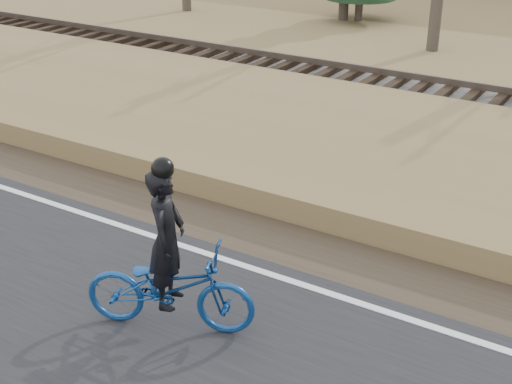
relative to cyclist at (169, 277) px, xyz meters
The scene contains 8 objects.
ground 1.96m from the cyclist, 125.68° to the left, with size 120.00×120.00×0.00m, color olive.
road 1.65m from the cyclist, 135.34° to the right, with size 120.00×6.00×0.06m, color black.
edge_line 2.09m from the cyclist, 122.28° to the left, with size 120.00×0.12×0.01m, color silver.
shoulder 2.96m from the cyclist, 111.53° to the left, with size 120.00×1.60×0.04m, color #473A2B.
embankment 5.78m from the cyclist, 100.51° to the left, with size 120.00×5.00×0.44m, color olive.
ballast 9.54m from the cyclist, 96.33° to the left, with size 120.00×3.00×0.45m, color slate.
railroad 9.52m from the cyclist, 96.33° to the left, with size 120.00×2.40×0.29m.
cyclist is the anchor object (origin of this frame).
Camera 1 is at (5.77, -7.08, 5.26)m, focal length 50.00 mm.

